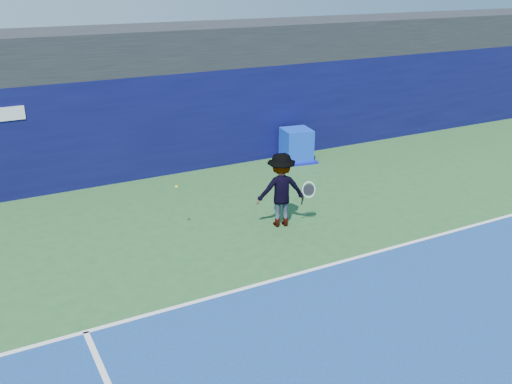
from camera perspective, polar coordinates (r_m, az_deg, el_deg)
ground at (r=10.18m, az=17.23°, el=-14.19°), size 80.00×80.00×0.00m
baseline at (r=12.08m, az=7.23°, el=-7.29°), size 24.00×0.10×0.01m
stadium_band at (r=18.33m, az=-8.09°, el=14.26°), size 36.00×3.00×1.20m
back_wall_assembly at (r=17.78m, az=-6.62°, el=7.24°), size 36.00×1.03×3.00m
equipment_cart at (r=18.47m, az=4.05°, el=4.57°), size 1.26×1.26×1.05m
tennis_player at (r=13.52m, az=2.52°, el=0.22°), size 1.41×0.96×1.81m
tennis_ball at (r=13.10m, az=-7.95°, el=0.53°), size 0.07×0.07×0.07m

